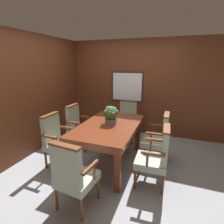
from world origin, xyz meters
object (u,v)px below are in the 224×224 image
chair_left_far (78,125)px  dining_table (109,130)px  chair_head_near (73,174)px  chair_left_near (57,139)px  potted_plant (111,115)px  chair_head_far (127,119)px  chair_right_far (158,137)px  chair_right_near (156,155)px

chair_left_far → dining_table: bearing=-112.1°
chair_head_near → chair_left_near: (-0.86, 0.82, 0.00)m
chair_left_far → potted_plant: size_ratio=2.92×
chair_head_near → potted_plant: bearing=-86.0°
potted_plant → chair_head_near: bearing=-91.6°
chair_head_near → chair_head_far: 2.36m
dining_table → chair_head_near: bearing=-91.5°
chair_right_far → chair_head_far: 1.16m
chair_head_near → chair_left_far: bearing=-55.4°
dining_table → chair_head_near: size_ratio=1.66×
chair_head_near → chair_right_far: size_ratio=1.00×
chair_right_far → chair_left_near: size_ratio=1.00×
dining_table → chair_head_near: chair_head_near is taller
chair_head_near → potted_plant: potted_plant is taller
chair_head_near → chair_right_near: 1.26m
potted_plant → chair_right_near: bearing=-25.4°
chair_left_far → potted_plant: bearing=-107.9°
chair_left_near → potted_plant: potted_plant is taller
chair_left_near → chair_right_near: (1.79, 0.02, 0.00)m
chair_right_near → chair_head_near: bearing=-50.3°
dining_table → potted_plant: (0.00, 0.07, 0.27)m
chair_left_near → chair_right_near: same height
dining_table → chair_left_far: (-0.91, 0.39, -0.16)m
dining_table → chair_left_far: size_ratio=1.66×
chair_head_far → potted_plant: potted_plant is taller
chair_right_far → potted_plant: size_ratio=2.92×
chair_head_far → potted_plant: (-0.01, -1.09, 0.43)m
chair_head_far → chair_left_far: bearing=-139.1°
chair_head_near → chair_left_near: 1.19m
dining_table → chair_right_far: bearing=23.2°
dining_table → chair_head_near: (-0.03, -1.19, -0.16)m
chair_head_near → chair_head_far: bearing=-85.6°
dining_table → chair_head_far: chair_head_far is taller
chair_left_far → chair_left_near: size_ratio=1.00×
dining_table → chair_head_far: bearing=89.1°
chair_right_far → dining_table: bearing=-67.1°
chair_right_far → chair_right_near: 0.72m
chair_left_far → chair_head_near: same height
chair_left_far → chair_head_near: size_ratio=1.00×
chair_head_near → chair_right_far: bearing=-114.1°
chair_right_far → chair_right_near: (0.04, -0.72, 0.00)m
chair_head_near → potted_plant: (0.03, 1.27, 0.43)m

